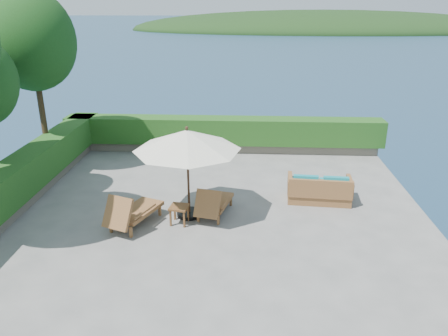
# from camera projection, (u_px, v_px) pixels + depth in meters

# --- Properties ---
(ground) EXTENTS (12.00, 12.00, 0.00)m
(ground) POSITION_uv_depth(u_px,v_px,m) (212.00, 215.00, 12.21)
(ground) COLOR gray
(ground) RESTS_ON ground
(foundation) EXTENTS (12.00, 12.00, 3.00)m
(foundation) POSITION_uv_depth(u_px,v_px,m) (212.00, 262.00, 12.76)
(foundation) COLOR #5A5147
(foundation) RESTS_ON ocean
(ocean) EXTENTS (600.00, 600.00, 0.00)m
(ocean) POSITION_uv_depth(u_px,v_px,m) (213.00, 303.00, 13.28)
(ocean) COLOR #182E4D
(ocean) RESTS_ON ground
(offshore_island) EXTENTS (126.00, 57.60, 12.60)m
(offshore_island) POSITION_uv_depth(u_px,v_px,m) (322.00, 30.00, 142.63)
(offshore_island) COLOR black
(offshore_island) RESTS_ON ocean
(planter_wall_far) EXTENTS (12.00, 0.60, 0.36)m
(planter_wall_far) POSITION_uv_depth(u_px,v_px,m) (223.00, 147.00, 17.37)
(planter_wall_far) COLOR slate
(planter_wall_far) RESTS_ON ground
(planter_wall_left) EXTENTS (0.60, 12.00, 0.36)m
(planter_wall_left) POSITION_uv_depth(u_px,v_px,m) (16.00, 204.00, 12.43)
(planter_wall_left) COLOR slate
(planter_wall_left) RESTS_ON ground
(hedge_far) EXTENTS (12.40, 0.90, 1.00)m
(hedge_far) POSITION_uv_depth(u_px,v_px,m) (223.00, 130.00, 17.13)
(hedge_far) COLOR #154112
(hedge_far) RESTS_ON planter_wall_far
(hedge_left) EXTENTS (0.90, 12.40, 1.00)m
(hedge_left) POSITION_uv_depth(u_px,v_px,m) (12.00, 182.00, 12.19)
(hedge_left) COLOR #154112
(hedge_left) RESTS_ON planter_wall_left
(tree_far) EXTENTS (2.80, 2.80, 6.03)m
(tree_far) POSITION_uv_depth(u_px,v_px,m) (31.00, 41.00, 13.93)
(tree_far) COLOR #402F18
(tree_far) RESTS_ON ground
(patio_umbrella) EXTENTS (3.28, 3.28, 2.57)m
(patio_umbrella) POSITION_uv_depth(u_px,v_px,m) (187.00, 141.00, 11.40)
(patio_umbrella) COLOR black
(patio_umbrella) RESTS_ON ground
(lounge_left) EXTENTS (1.35, 1.93, 1.03)m
(lounge_left) POSITION_uv_depth(u_px,v_px,m) (132.00, 212.00, 11.43)
(lounge_left) COLOR olive
(lounge_left) RESTS_ON ground
(lounge_right) EXTENTS (1.03, 1.75, 0.94)m
(lounge_right) POSITION_uv_depth(u_px,v_px,m) (213.00, 203.00, 12.01)
(lounge_right) COLOR olive
(lounge_right) RESTS_ON ground
(side_table) EXTENTS (0.54, 0.54, 0.51)m
(side_table) POSITION_uv_depth(u_px,v_px,m) (179.00, 209.00, 11.58)
(side_table) COLOR brown
(side_table) RESTS_ON ground
(wicker_loveseat) EXTENTS (1.93, 1.09, 0.91)m
(wicker_loveseat) POSITION_uv_depth(u_px,v_px,m) (319.00, 190.00, 12.90)
(wicker_loveseat) COLOR olive
(wicker_loveseat) RESTS_ON ground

